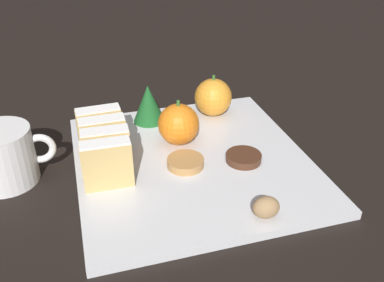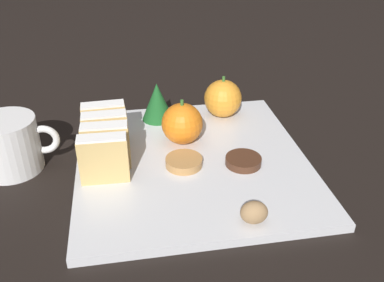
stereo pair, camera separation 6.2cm
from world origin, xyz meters
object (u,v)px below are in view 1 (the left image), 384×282
at_px(orange_near, 179,124).
at_px(walnut, 266,207).
at_px(orange_far, 213,97).
at_px(chocolate_cookie, 244,158).
at_px(coffee_mug, 3,156).

relative_size(orange_near, walnut, 2.14).
distance_m(orange_far, chocolate_cookie, 0.16).
height_order(orange_near, chocolate_cookie, orange_near).
bearing_deg(orange_far, chocolate_cookie, -92.00).
bearing_deg(orange_far, coffee_mug, -164.63).
height_order(orange_far, walnut, orange_far).
relative_size(orange_far, coffee_mug, 0.63).
xyz_separation_m(orange_far, coffee_mug, (-0.34, -0.09, -0.00)).
bearing_deg(orange_far, orange_near, -136.78).
bearing_deg(coffee_mug, orange_far, 15.37).
bearing_deg(chocolate_cookie, orange_far, 88.00).
bearing_deg(walnut, orange_near, 105.55).
bearing_deg(walnut, coffee_mug, 148.92).
xyz_separation_m(orange_far, chocolate_cookie, (-0.01, -0.16, -0.03)).
xyz_separation_m(orange_near, chocolate_cookie, (0.08, -0.08, -0.03)).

